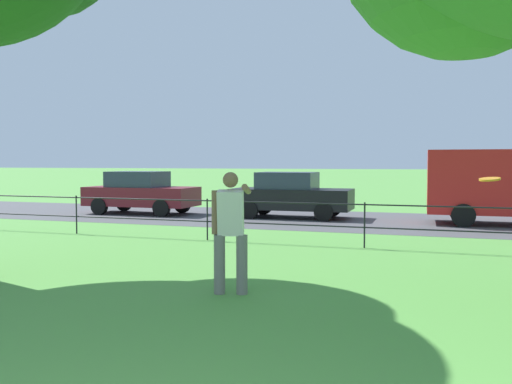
{
  "coord_description": "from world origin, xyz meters",
  "views": [
    {
      "loc": [
        1.57,
        -1.63,
        1.87
      ],
      "look_at": [
        -1.69,
        7.94,
        1.32
      ],
      "focal_mm": 38.31,
      "sensor_mm": 36.0,
      "label": 1
    }
  ],
  "objects": [
    {
      "name": "street_strip",
      "position": [
        0.0,
        15.9,
        0.0
      ],
      "size": [
        80.0,
        6.37,
        0.01
      ],
      "primitive_type": "cube",
      "color": "#4C4C51",
      "rests_on": "ground"
    },
    {
      "name": "park_fence",
      "position": [
        -0.0,
        10.35,
        0.67
      ],
      "size": [
        29.99,
        0.04,
        1.0
      ],
      "color": "black",
      "rests_on": "ground"
    },
    {
      "name": "person_thrower",
      "position": [
        -1.25,
        5.53,
        0.94
      ],
      "size": [
        0.5,
        0.86,
        1.74
      ],
      "color": "slate",
      "rests_on": "ground"
    },
    {
      "name": "frisbee",
      "position": [
        2.18,
        6.24,
        1.65
      ],
      "size": [
        0.38,
        0.38,
        0.06
      ],
      "color": "orange"
    },
    {
      "name": "car_maroon_left",
      "position": [
        -8.77,
        15.75,
        0.78
      ],
      "size": [
        4.01,
        1.83,
        1.54
      ],
      "color": "maroon",
      "rests_on": "ground"
    },
    {
      "name": "car_black_center",
      "position": [
        -3.23,
        16.11,
        0.78
      ],
      "size": [
        4.03,
        1.87,
        1.54
      ],
      "color": "black",
      "rests_on": "ground"
    }
  ]
}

